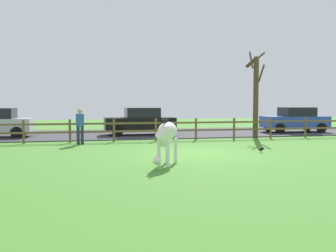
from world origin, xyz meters
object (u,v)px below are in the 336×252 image
(zebra, at_px, (167,135))
(visitor_near_fence, at_px, (80,125))
(parked_car_black, at_px, (140,121))
(parked_car_blue, at_px, (295,119))
(crow_on_grass, at_px, (261,149))
(bare_tree, at_px, (256,94))

(zebra, bearing_deg, visitor_near_fence, 112.34)
(parked_car_black, height_order, parked_car_blue, same)
(crow_on_grass, relative_size, parked_car_black, 0.05)
(bare_tree, bearing_deg, parked_car_blue, 33.69)
(zebra, relative_size, visitor_near_fence, 1.05)
(parked_car_blue, relative_size, visitor_near_fence, 2.50)
(parked_car_black, bearing_deg, bare_tree, -25.30)
(parked_car_black, bearing_deg, crow_on_grass, -67.58)
(bare_tree, relative_size, visitor_near_fence, 2.84)
(visitor_near_fence, bearing_deg, zebra, -67.66)
(bare_tree, distance_m, parked_car_black, 6.65)
(crow_on_grass, xyz_separation_m, parked_car_black, (-3.44, 8.34, 0.72))
(parked_car_black, relative_size, parked_car_blue, 0.98)
(parked_car_black, distance_m, visitor_near_fence, 5.24)
(zebra, xyz_separation_m, parked_car_black, (0.71, 10.42, -0.08))
(parked_car_black, xyz_separation_m, visitor_near_fence, (-3.34, -4.04, 0.06))
(zebra, height_order, parked_car_black, parked_car_black)
(zebra, relative_size, crow_on_grass, 8.04)
(visitor_near_fence, bearing_deg, parked_car_black, 50.43)
(zebra, xyz_separation_m, parked_car_blue, (10.53, 10.30, -0.08))
(bare_tree, height_order, zebra, bare_tree)
(bare_tree, relative_size, crow_on_grass, 21.64)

